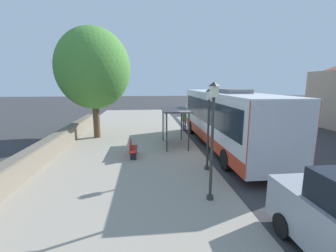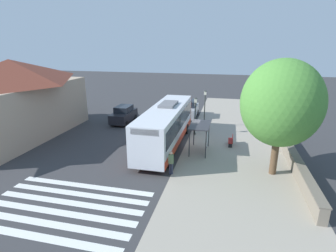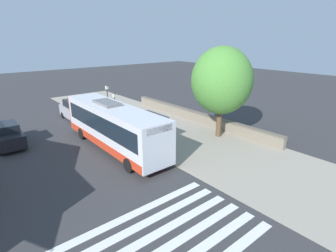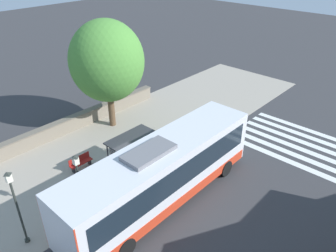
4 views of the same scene
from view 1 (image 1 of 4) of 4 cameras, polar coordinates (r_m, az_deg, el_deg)
ground_plane at (r=13.50m, az=8.60°, el=-6.73°), size 120.00×120.00×0.00m
sidewalk_plaza at (r=13.13m, az=-10.93°, el=-7.27°), size 9.00×44.00×0.02m
crosswalk_stripes at (r=25.68m, az=13.00°, el=1.50°), size 9.00×5.25×0.01m
stone_wall at (r=13.94m, az=-27.90°, el=-4.99°), size 0.60×20.00×1.08m
bus at (r=14.48m, az=14.32°, el=2.07°), size 2.77×11.95×3.72m
bus_shelter at (r=14.43m, az=1.16°, el=2.65°), size 1.62×3.00×2.41m
pedestrian at (r=19.26m, az=4.15°, el=1.76°), size 0.34×0.23×1.73m
bench at (r=12.67m, az=-8.96°, el=-5.70°), size 0.40×1.46×0.88m
street_lamp_near at (r=7.62m, az=11.22°, el=-1.58°), size 0.28×0.28×4.09m
street_lamp_far at (r=10.44m, az=10.23°, el=0.92°), size 0.28×0.28×3.82m
shade_tree at (r=17.39m, az=-18.43°, el=13.63°), size 5.23×5.23×7.95m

